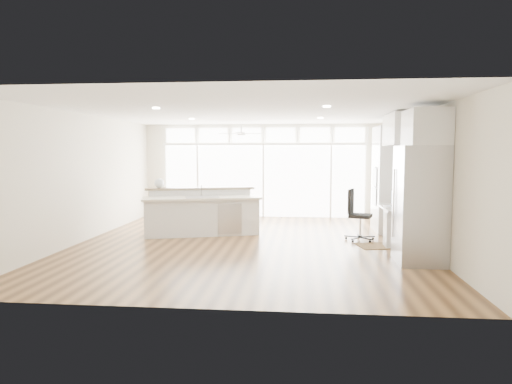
# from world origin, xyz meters

# --- Properties ---
(floor) EXTENTS (7.00, 8.00, 0.02)m
(floor) POSITION_xyz_m (0.00, 0.00, -0.01)
(floor) COLOR #482C16
(floor) RESTS_ON ground
(ceiling) EXTENTS (7.00, 8.00, 0.02)m
(ceiling) POSITION_xyz_m (0.00, 0.00, 2.70)
(ceiling) COLOR white
(ceiling) RESTS_ON wall_back
(wall_back) EXTENTS (7.00, 0.04, 2.70)m
(wall_back) POSITION_xyz_m (0.00, 4.00, 1.35)
(wall_back) COLOR beige
(wall_back) RESTS_ON floor
(wall_front) EXTENTS (7.00, 0.04, 2.70)m
(wall_front) POSITION_xyz_m (0.00, -4.00, 1.35)
(wall_front) COLOR beige
(wall_front) RESTS_ON floor
(wall_left) EXTENTS (0.04, 8.00, 2.70)m
(wall_left) POSITION_xyz_m (-3.50, 0.00, 1.35)
(wall_left) COLOR beige
(wall_left) RESTS_ON floor
(wall_right) EXTENTS (0.04, 8.00, 2.70)m
(wall_right) POSITION_xyz_m (3.50, 0.00, 1.35)
(wall_right) COLOR beige
(wall_right) RESTS_ON floor
(glass_wall) EXTENTS (5.80, 0.06, 2.08)m
(glass_wall) POSITION_xyz_m (0.00, 3.94, 1.05)
(glass_wall) COLOR white
(glass_wall) RESTS_ON wall_back
(transom_row) EXTENTS (5.90, 0.06, 0.40)m
(transom_row) POSITION_xyz_m (0.00, 3.94, 2.38)
(transom_row) COLOR white
(transom_row) RESTS_ON wall_back
(desk_window) EXTENTS (0.04, 0.85, 0.85)m
(desk_window) POSITION_xyz_m (3.46, 0.30, 1.55)
(desk_window) COLOR white
(desk_window) RESTS_ON wall_right
(ceiling_fan) EXTENTS (1.16, 1.16, 0.32)m
(ceiling_fan) POSITION_xyz_m (-0.50, 2.80, 2.48)
(ceiling_fan) COLOR white
(ceiling_fan) RESTS_ON ceiling
(recessed_lights) EXTENTS (3.40, 3.00, 0.02)m
(recessed_lights) POSITION_xyz_m (0.00, 0.20, 2.68)
(recessed_lights) COLOR white
(recessed_lights) RESTS_ON ceiling
(oven_cabinet) EXTENTS (0.64, 1.20, 2.50)m
(oven_cabinet) POSITION_xyz_m (3.17, 1.80, 1.25)
(oven_cabinet) COLOR silver
(oven_cabinet) RESTS_ON floor
(desk_nook) EXTENTS (0.72, 1.30, 0.76)m
(desk_nook) POSITION_xyz_m (3.13, 0.30, 0.38)
(desk_nook) COLOR silver
(desk_nook) RESTS_ON floor
(upper_cabinets) EXTENTS (0.64, 1.30, 0.64)m
(upper_cabinets) POSITION_xyz_m (3.17, 0.30, 2.35)
(upper_cabinets) COLOR silver
(upper_cabinets) RESTS_ON wall_right
(refrigerator) EXTENTS (0.76, 0.90, 2.00)m
(refrigerator) POSITION_xyz_m (3.11, -1.35, 1.00)
(refrigerator) COLOR #AEAEB3
(refrigerator) RESTS_ON floor
(fridge_cabinet) EXTENTS (0.64, 0.90, 0.60)m
(fridge_cabinet) POSITION_xyz_m (3.17, -1.35, 2.30)
(fridge_cabinet) COLOR silver
(fridge_cabinet) RESTS_ON wall_right
(framed_photos) EXTENTS (0.06, 0.22, 0.80)m
(framed_photos) POSITION_xyz_m (3.46, 0.92, 1.40)
(framed_photos) COLOR black
(framed_photos) RESTS_ON wall_right
(kitchen_island) EXTENTS (2.84, 1.73, 1.06)m
(kitchen_island) POSITION_xyz_m (-1.16, 0.89, 0.53)
(kitchen_island) COLOR silver
(kitchen_island) RESTS_ON floor
(rug) EXTENTS (1.03, 0.83, 0.01)m
(rug) POSITION_xyz_m (2.71, -0.01, 0.01)
(rug) COLOR #342210
(rug) RESTS_ON floor
(office_chair) EXTENTS (0.70, 0.68, 1.09)m
(office_chair) POSITION_xyz_m (2.36, 0.56, 0.54)
(office_chair) COLOR black
(office_chair) RESTS_ON floor
(fishbowl) EXTENTS (0.30, 0.30, 0.23)m
(fishbowl) POSITION_xyz_m (-2.18, 1.00, 1.17)
(fishbowl) COLOR white
(fishbowl) RESTS_ON kitchen_island
(monitor) EXTENTS (0.15, 0.47, 0.38)m
(monitor) POSITION_xyz_m (3.05, 0.30, 0.95)
(monitor) COLOR black
(monitor) RESTS_ON desk_nook
(keyboard) EXTENTS (0.13, 0.35, 0.02)m
(keyboard) POSITION_xyz_m (2.88, 0.30, 0.77)
(keyboard) COLOR white
(keyboard) RESTS_ON desk_nook
(potted_plant) EXTENTS (0.34, 0.37, 0.26)m
(potted_plant) POSITION_xyz_m (3.17, 1.80, 2.63)
(potted_plant) COLOR #345D28
(potted_plant) RESTS_ON oven_cabinet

